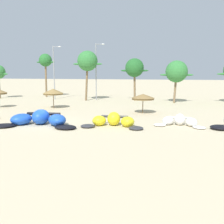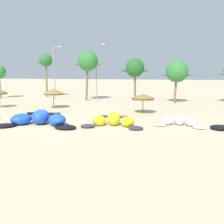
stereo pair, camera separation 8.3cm
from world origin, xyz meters
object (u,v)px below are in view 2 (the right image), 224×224
at_px(kite_left_of_center, 113,121).
at_px(palm_left_of_gap, 88,61).
at_px(kite_center, 180,121).
at_px(beach_umbrella_middle, 53,92).
at_px(lamppost_west, 55,70).
at_px(palm_left, 46,61).
at_px(beach_umbrella_near_palms, 143,97).
at_px(palm_center_right, 177,72).
at_px(lamppost_west_center, 97,69).
at_px(palm_center_left, 135,68).
at_px(kite_left, 39,119).

relative_size(kite_left_of_center, palm_left_of_gap, 0.72).
distance_m(kite_center, beach_umbrella_middle, 18.84).
bearing_deg(lamppost_west, palm_left, 133.41).
relative_size(kite_left_of_center, beach_umbrella_near_palms, 2.18).
height_order(kite_center, lamppost_west, lamppost_west).
relative_size(palm_center_right, lamppost_west_center, 0.69).
bearing_deg(lamppost_west_center, lamppost_west, -179.74).
bearing_deg(lamppost_west, beach_umbrella_near_palms, -36.63).
bearing_deg(kite_left_of_center, palm_center_left, 89.73).
bearing_deg(kite_center, beach_umbrella_near_palms, 121.56).
bearing_deg(kite_left, palm_left, 113.47).
relative_size(kite_left, lamppost_west_center, 0.85).
bearing_deg(kite_left, beach_umbrella_near_palms, 41.74).
xyz_separation_m(kite_left, palm_left, (-10.82, 24.93, 6.62)).
bearing_deg(kite_left_of_center, kite_left, -173.62).
distance_m(beach_umbrella_near_palms, lamppost_west_center, 16.01).
xyz_separation_m(kite_left, kite_center, (13.61, 2.22, -0.14)).
xyz_separation_m(palm_left, palm_center_right, (25.28, -5.25, -2.06)).
relative_size(kite_left_of_center, lamppost_west_center, 0.63).
distance_m(beach_umbrella_near_palms, palm_left, 26.68).
xyz_separation_m(kite_left, kite_left_of_center, (7.27, 0.81, -0.06)).
bearing_deg(palm_center_left, palm_center_right, -17.11).
relative_size(palm_left, palm_center_right, 1.25).
xyz_separation_m(palm_center_right, lamppost_west_center, (-13.84, 1.69, 0.44)).
relative_size(kite_center, palm_center_right, 0.73).
distance_m(kite_left, beach_umbrella_middle, 11.24).
height_order(beach_umbrella_middle, beach_umbrella_near_palms, beach_umbrella_middle).
bearing_deg(kite_left, palm_left_of_gap, 92.25).
bearing_deg(palm_left, lamppost_west_center, -17.27).
bearing_deg(kite_left, beach_umbrella_middle, 106.38).
relative_size(kite_left, beach_umbrella_near_palms, 2.97).
distance_m(kite_left, palm_left_of_gap, 21.44).
distance_m(kite_left_of_center, palm_center_left, 21.69).
bearing_deg(kite_left_of_center, palm_left_of_gap, 112.35).
distance_m(kite_left_of_center, lamppost_west_center, 22.20).
height_order(palm_left, palm_left_of_gap, palm_left_of_gap).
bearing_deg(palm_center_right, beach_umbrella_near_palms, -113.39).
bearing_deg(kite_left, kite_left_of_center, 6.38).
distance_m(beach_umbrella_middle, beach_umbrella_near_palms, 12.96).
distance_m(palm_left, palm_center_right, 25.90).
distance_m(beach_umbrella_near_palms, palm_center_right, 12.42).
height_order(kite_left_of_center, lamppost_west_center, lamppost_west_center).
xyz_separation_m(beach_umbrella_middle, beach_umbrella_near_palms, (12.80, -2.02, -0.27)).
bearing_deg(kite_center, beach_umbrella_middle, 153.28).
bearing_deg(lamppost_west_center, palm_center_right, -6.96).
relative_size(palm_left_of_gap, palm_center_left, 1.18).
height_order(palm_center_left, lamppost_west, lamppost_west).
relative_size(kite_center, palm_left_of_gap, 0.58).
bearing_deg(lamppost_west, lamppost_west_center, 0.26).
bearing_deg(palm_left, kite_left_of_center, -53.11).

